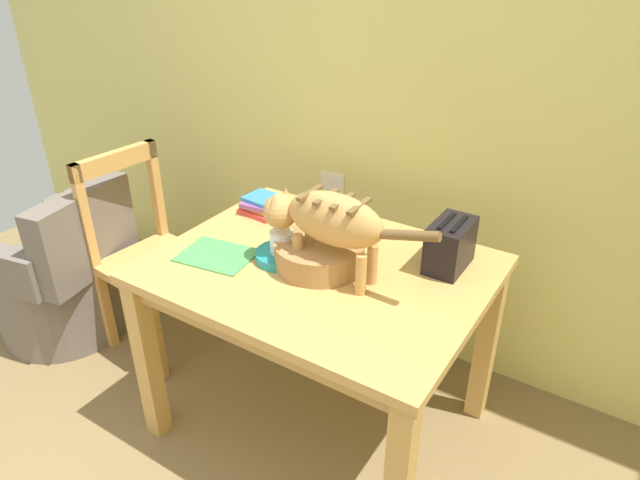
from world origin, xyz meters
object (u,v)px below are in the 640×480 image
cat (326,220)px  coffee_mug (283,242)px  dining_table (320,287)px  book_stack (264,205)px  magazine (217,255)px  toaster (450,245)px  wicker_armchair (63,282)px  wicker_basket (319,253)px  wooden_chair_near (150,258)px  saucer_bowl (282,255)px

cat → coffee_mug: bearing=90.0°
dining_table → book_stack: (-0.42, 0.22, 0.13)m
magazine → toaster: toaster is taller
wicker_armchair → wicker_basket: bearing=-94.5°
coffee_mug → magazine: 0.25m
coffee_mug → wooden_chair_near: size_ratio=0.13×
cat → coffee_mug: cat is taller
dining_table → wicker_basket: 0.14m
book_stack → wicker_basket: wicker_basket is taller
dining_table → wooden_chair_near: size_ratio=1.22×
book_stack → toaster: (0.80, 0.01, 0.05)m
saucer_bowl → dining_table: bearing=16.5°
coffee_mug → book_stack: coffee_mug is taller
saucer_bowl → magazine: saucer_bowl is taller
dining_table → wicker_armchair: size_ratio=1.46×
book_stack → wooden_chair_near: wooden_chair_near is taller
toaster → wicker_armchair: (-1.77, -0.38, -0.56)m
coffee_mug → book_stack: size_ratio=0.68×
magazine → book_stack: (-0.07, 0.37, 0.03)m
dining_table → toaster: 0.48m
coffee_mug → toaster: bearing=28.0°
wooden_chair_near → toaster: bearing=103.5°
wicker_basket → toaster: 0.45m
coffee_mug → book_stack: (-0.29, 0.26, -0.04)m
saucer_bowl → book_stack: bearing=137.2°
dining_table → book_stack: size_ratio=6.24×
book_stack → wicker_basket: size_ratio=0.58×
coffee_mug → wicker_basket: (0.13, 0.04, -0.02)m
coffee_mug → wicker_armchair: bearing=-175.0°
dining_table → wicker_basket: wicker_basket is taller
book_stack → wooden_chair_near: (-0.53, -0.18, -0.33)m
book_stack → wicker_armchair: size_ratio=0.23×
wicker_basket → wicker_armchair: bearing=-173.9°
toaster → dining_table: bearing=-148.6°
cat → wooden_chair_near: 1.12m
dining_table → cat: bearing=-38.5°
dining_table → book_stack: bearing=151.8°
wicker_armchair → toaster: bearing=-88.5°
wicker_basket → saucer_bowl: bearing=-163.3°
saucer_bowl → wicker_basket: (0.13, 0.04, 0.03)m
dining_table → cat: size_ratio=1.80×
wicker_armchair → cat: bearing=-96.3°
coffee_mug → book_stack: bearing=137.6°
magazine → wooden_chair_near: size_ratio=0.28×
toaster → wicker_armchair: toaster is taller
cat → coffee_mug: 0.23m
dining_table → saucer_bowl: saucer_bowl is taller
magazine → wooden_chair_near: (-0.61, 0.19, -0.30)m
magazine → wicker_armchair: (-1.04, -0.00, -0.48)m
toaster → wooden_chair_near: bearing=-171.8°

